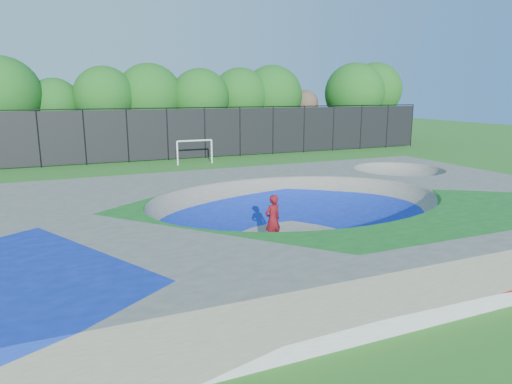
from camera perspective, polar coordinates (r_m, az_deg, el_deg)
ground at (r=16.82m, az=5.22°, el=-5.57°), size 120.00×120.00×0.00m
skate_deck at (r=16.61m, az=5.27°, el=-3.10°), size 22.00×14.00×1.50m
skater at (r=15.70m, az=2.11°, el=-3.48°), size 0.72×0.55×1.76m
skateboard at (r=15.96m, az=2.08°, el=-6.43°), size 0.81×0.39×0.05m
soccer_goal at (r=33.74m, az=-7.68°, el=5.55°), size 2.71×0.12×1.78m
fence at (r=36.00m, az=-11.02°, el=7.24°), size 48.09×0.09×4.04m
treeline at (r=40.60m, az=-14.67°, el=11.76°), size 54.01×7.65×8.81m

